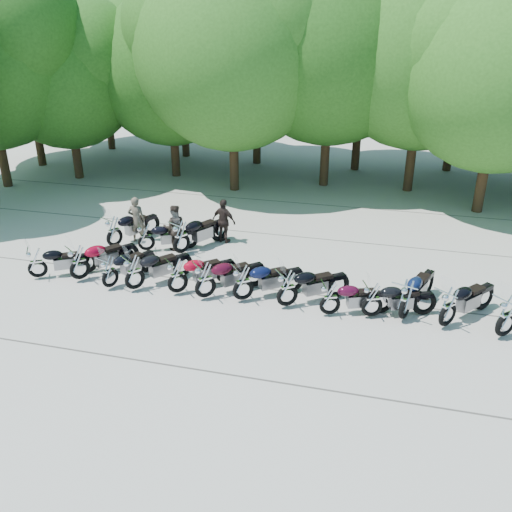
% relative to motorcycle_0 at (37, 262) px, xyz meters
% --- Properties ---
extents(ground, '(90.00, 90.00, 0.00)m').
position_rel_motorcycle_0_xyz_m(ground, '(7.00, -0.36, -0.60)').
color(ground, gray).
rests_on(ground, ground).
extents(tree_0, '(7.50, 7.50, 9.21)m').
position_rel_motorcycle_0_xyz_m(tree_0, '(-8.42, 12.62, 4.86)').
color(tree_0, '#3A2614').
rests_on(tree_0, ground).
extents(tree_1, '(6.97, 6.97, 8.55)m').
position_rel_motorcycle_0_xyz_m(tree_1, '(-5.04, 10.87, 4.47)').
color(tree_1, '#3A2614').
rests_on(tree_1, ground).
extents(tree_2, '(7.31, 7.31, 8.97)m').
position_rel_motorcycle_0_xyz_m(tree_2, '(-0.26, 12.48, 4.71)').
color(tree_2, '#3A2614').
rests_on(tree_2, ground).
extents(tree_3, '(8.70, 8.70, 10.67)m').
position_rel_motorcycle_0_xyz_m(tree_3, '(3.43, 10.88, 5.72)').
color(tree_3, '#3A2614').
rests_on(tree_3, ground).
extents(tree_4, '(9.13, 9.13, 11.20)m').
position_rel_motorcycle_0_xyz_m(tree_4, '(7.53, 12.73, 6.04)').
color(tree_4, '#3A2614').
rests_on(tree_4, ground).
extents(tree_5, '(9.04, 9.04, 11.10)m').
position_rel_motorcycle_0_xyz_m(tree_5, '(11.61, 12.84, 5.98)').
color(tree_5, '#3A2614').
rests_on(tree_5, ground).
extents(tree_6, '(8.00, 8.00, 9.82)m').
position_rel_motorcycle_0_xyz_m(tree_6, '(14.55, 10.45, 5.22)').
color(tree_6, '#3A2614').
rests_on(tree_6, ground).
extents(tree_9, '(7.59, 7.59, 9.32)m').
position_rel_motorcycle_0_xyz_m(tree_9, '(-6.53, 17.23, 4.92)').
color(tree_9, '#3A2614').
rests_on(tree_9, ground).
extents(tree_10, '(7.78, 7.78, 9.55)m').
position_rel_motorcycle_0_xyz_m(tree_10, '(-1.29, 16.61, 5.06)').
color(tree_10, '#3A2614').
rests_on(tree_10, ground).
extents(tree_11, '(7.56, 7.56, 9.28)m').
position_rel_motorcycle_0_xyz_m(tree_11, '(3.23, 16.06, 4.90)').
color(tree_11, '#3A2614').
rests_on(tree_11, ground).
extents(tree_12, '(7.88, 7.88, 9.67)m').
position_rel_motorcycle_0_xyz_m(tree_12, '(8.80, 16.11, 5.13)').
color(tree_12, '#3A2614').
rests_on(tree_12, ground).
extents(tree_13, '(8.31, 8.31, 10.20)m').
position_rel_motorcycle_0_xyz_m(tree_13, '(13.69, 17.11, 5.44)').
color(tree_13, '#3A2614').
rests_on(tree_13, ground).
extents(motorcycle_0, '(2.13, 1.66, 1.19)m').
position_rel_motorcycle_0_xyz_m(motorcycle_0, '(0.00, 0.00, 0.00)').
color(motorcycle_0, black).
rests_on(motorcycle_0, ground).
extents(motorcycle_1, '(1.98, 2.37, 1.35)m').
position_rel_motorcycle_0_xyz_m(motorcycle_1, '(1.40, 0.23, 0.08)').
color(motorcycle_1, maroon).
rests_on(motorcycle_1, ground).
extents(motorcycle_2, '(1.44, 2.23, 1.21)m').
position_rel_motorcycle_0_xyz_m(motorcycle_2, '(2.60, -0.02, 0.01)').
color(motorcycle_2, black).
rests_on(motorcycle_2, ground).
extents(motorcycle_3, '(2.00, 2.27, 1.32)m').
position_rel_motorcycle_0_xyz_m(motorcycle_3, '(3.41, 0.03, 0.06)').
color(motorcycle_3, black).
rests_on(motorcycle_3, ground).
extents(motorcycle_4, '(2.14, 2.10, 1.30)m').
position_rel_motorcycle_0_xyz_m(motorcycle_4, '(4.79, 0.14, 0.05)').
color(motorcycle_4, '#9F051B').
rests_on(motorcycle_4, ground).
extents(motorcycle_5, '(2.22, 2.16, 1.34)m').
position_rel_motorcycle_0_xyz_m(motorcycle_5, '(5.71, 0.06, 0.08)').
color(motorcycle_5, '#3C0818').
rests_on(motorcycle_5, ground).
extents(motorcycle_6, '(2.27, 1.98, 1.31)m').
position_rel_motorcycle_0_xyz_m(motorcycle_6, '(6.84, 0.19, 0.06)').
color(motorcycle_6, black).
rests_on(motorcycle_6, ground).
extents(motorcycle_7, '(2.30, 1.99, 1.33)m').
position_rel_motorcycle_0_xyz_m(motorcycle_7, '(8.19, 0.15, 0.07)').
color(motorcycle_7, black).
rests_on(motorcycle_7, ground).
extents(motorcycle_8, '(2.20, 1.37, 1.19)m').
position_rel_motorcycle_0_xyz_m(motorcycle_8, '(9.46, -0.02, -0.00)').
color(motorcycle_8, '#39071D').
rests_on(motorcycle_8, ground).
extents(motorcycle_9, '(2.24, 1.40, 1.21)m').
position_rel_motorcycle_0_xyz_m(motorcycle_9, '(10.62, 0.17, 0.01)').
color(motorcycle_9, black).
rests_on(motorcycle_9, ground).
extents(motorcycle_10, '(1.58, 2.54, 1.38)m').
position_rel_motorcycle_0_xyz_m(motorcycle_10, '(11.52, 0.29, 0.09)').
color(motorcycle_10, '#0C1638').
rests_on(motorcycle_10, ground).
extents(motorcycle_11, '(2.09, 2.31, 1.35)m').
position_rel_motorcycle_0_xyz_m(motorcycle_11, '(12.64, 0.15, 0.08)').
color(motorcycle_11, black).
rests_on(motorcycle_11, ground).
extents(motorcycle_12, '(2.34, 2.21, 1.40)m').
position_rel_motorcycle_0_xyz_m(motorcycle_12, '(14.09, -0.01, 0.10)').
color(motorcycle_12, black).
rests_on(motorcycle_12, ground).
extents(motorcycle_13, '(1.69, 2.46, 1.35)m').
position_rel_motorcycle_0_xyz_m(motorcycle_13, '(1.19, 2.94, 0.08)').
color(motorcycle_13, black).
rests_on(motorcycle_13, ground).
extents(motorcycle_14, '(2.19, 1.54, 1.20)m').
position_rel_motorcycle_0_xyz_m(motorcycle_14, '(2.48, 2.88, 0.00)').
color(motorcycle_14, black).
rests_on(motorcycle_14, ground).
extents(motorcycle_15, '(1.91, 2.56, 1.42)m').
position_rel_motorcycle_0_xyz_m(motorcycle_15, '(3.80, 2.96, 0.11)').
color(motorcycle_15, black).
rests_on(motorcycle_15, ground).
extents(rider_0, '(0.69, 0.50, 1.75)m').
position_rel_motorcycle_0_xyz_m(rider_0, '(1.74, 3.71, 0.28)').
color(rider_0, brown).
rests_on(rider_0, ground).
extents(rider_1, '(1.00, 0.90, 1.69)m').
position_rel_motorcycle_0_xyz_m(rider_1, '(3.40, 3.36, 0.25)').
color(rider_1, black).
rests_on(rider_1, ground).
extents(rider_2, '(1.07, 0.68, 1.69)m').
position_rel_motorcycle_0_xyz_m(rider_2, '(4.93, 4.42, 0.25)').
color(rider_2, black).
rests_on(rider_2, ground).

